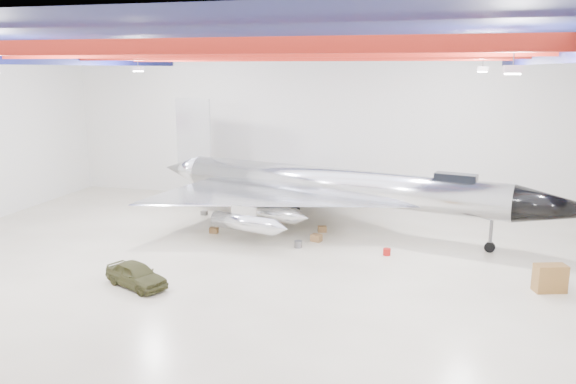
# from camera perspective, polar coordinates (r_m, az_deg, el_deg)

# --- Properties ---
(floor) EXTENTS (40.00, 40.00, 0.00)m
(floor) POSITION_cam_1_polar(r_m,az_deg,el_deg) (28.49, -1.95, -7.52)
(floor) COLOR #B8AC92
(floor) RESTS_ON ground
(wall_back) EXTENTS (40.00, 0.00, 40.00)m
(wall_back) POSITION_cam_1_polar(r_m,az_deg,el_deg) (41.60, 3.82, 6.59)
(wall_back) COLOR silver
(wall_back) RESTS_ON floor
(ceiling) EXTENTS (40.00, 40.00, 0.00)m
(ceiling) POSITION_cam_1_polar(r_m,az_deg,el_deg) (26.81, -2.13, 15.17)
(ceiling) COLOR #0A0F38
(ceiling) RESTS_ON wall_back
(ceiling_structure) EXTENTS (39.50, 29.50, 1.08)m
(ceiling_structure) POSITION_cam_1_polar(r_m,az_deg,el_deg) (26.78, -2.12, 13.72)
(ceiling_structure) COLOR maroon
(ceiling_structure) RESTS_ON ceiling
(jet_aircraft) EXTENTS (27.98, 19.60, 7.74)m
(jet_aircraft) POSITION_cam_1_polar(r_m,az_deg,el_deg) (34.14, 4.76, 0.26)
(jet_aircraft) COLOR silver
(jet_aircraft) RESTS_ON floor
(jeep) EXTENTS (3.60, 2.62, 1.14)m
(jeep) POSITION_cam_1_polar(r_m,az_deg,el_deg) (26.64, -15.16, -8.10)
(jeep) COLOR #3C3C1E
(jeep) RESTS_ON floor
(desk) EXTENTS (1.50, 1.05, 1.25)m
(desk) POSITION_cam_1_polar(r_m,az_deg,el_deg) (27.72, 25.08, -7.94)
(desk) COLOR brown
(desk) RESTS_ON floor
(crate_ply) EXTENTS (0.50, 0.41, 0.34)m
(crate_ply) POSITION_cam_1_polar(r_m,az_deg,el_deg) (34.23, -7.53, -3.87)
(crate_ply) COLOR olive
(crate_ply) RESTS_ON floor
(engine_drum) EXTENTS (0.44, 0.44, 0.38)m
(engine_drum) POSITION_cam_1_polar(r_m,az_deg,el_deg) (31.24, 1.04, -5.32)
(engine_drum) COLOR #59595B
(engine_drum) RESTS_ON floor
(parts_bin) EXTENTS (0.62, 0.55, 0.36)m
(parts_bin) POSITION_cam_1_polar(r_m,az_deg,el_deg) (34.21, 3.50, -3.78)
(parts_bin) COLOR olive
(parts_bin) RESTS_ON floor
(crate_small) EXTENTS (0.43, 0.36, 0.28)m
(crate_small) POSITION_cam_1_polar(r_m,az_deg,el_deg) (38.46, -8.52, -2.12)
(crate_small) COLOR #59595B
(crate_small) RESTS_ON floor
(tool_chest) EXTENTS (0.46, 0.46, 0.36)m
(tool_chest) POSITION_cam_1_polar(r_m,az_deg,el_deg) (30.45, 10.01, -6.01)
(tool_chest) COLOR #A61310
(tool_chest) RESTS_ON floor
(oil_barrel) EXTENTS (0.69, 0.61, 0.40)m
(oil_barrel) POSITION_cam_1_polar(r_m,az_deg,el_deg) (32.37, 2.90, -4.68)
(oil_barrel) COLOR olive
(oil_barrel) RESTS_ON floor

